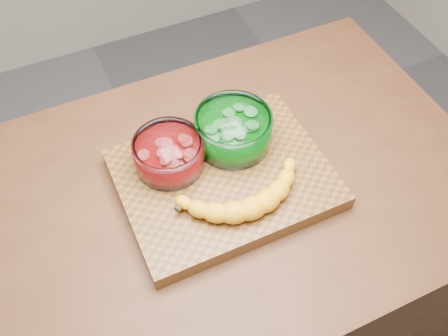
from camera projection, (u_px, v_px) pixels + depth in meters
name	position (u px, v px, depth m)	size (l,w,h in m)	color
ground	(224.00, 326.00, 1.83)	(3.50, 3.50, 0.00)	#5B5B60
counter	(224.00, 272.00, 1.48)	(1.20, 0.80, 0.90)	#512D18
cutting_board	(224.00, 179.00, 1.10)	(0.45, 0.35, 0.04)	brown
bowl_red	(169.00, 154.00, 1.07)	(0.15, 0.15, 0.07)	white
bowl_green	(233.00, 130.00, 1.11)	(0.17, 0.17, 0.08)	white
banana	(245.00, 195.00, 1.03)	(0.31, 0.14, 0.04)	#FCAE16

